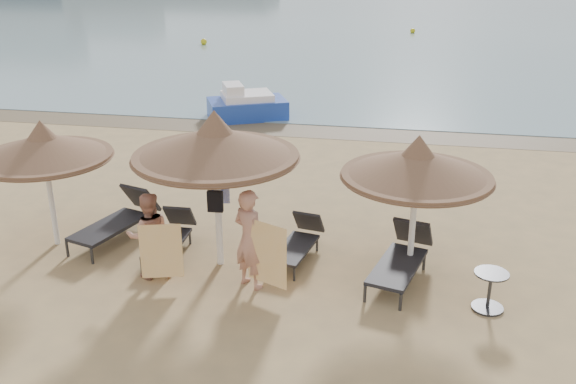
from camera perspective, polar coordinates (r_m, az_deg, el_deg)
name	(u,v)px	position (r m, az deg, el deg)	size (l,w,h in m)	color
ground	(201,275)	(11.72, -7.72, -7.29)	(160.00, 160.00, 0.00)	tan
wet_sand_strip	(293,130)	(20.19, 0.43, 5.57)	(200.00, 1.60, 0.01)	brown
palapa_left	(43,147)	(12.80, -20.92, 3.77)	(2.54, 2.54, 2.52)	white
palapa_center	(215,144)	(11.15, -6.48, 4.29)	(2.95, 2.95, 2.92)	white
palapa_right	(417,165)	(11.05, 11.42, 2.37)	(2.61, 2.61, 2.59)	white
lounger_far_left	(119,218)	(13.25, -14.81, -2.27)	(1.26, 2.17, 0.93)	#313134
lounger_near_left	(171,235)	(12.48, -10.36, -3.80)	(0.59, 1.70, 0.75)	#313134
lounger_near_right	(299,241)	(12.08, 0.96, -4.35)	(0.85, 1.73, 0.74)	#313134
lounger_far_right	(402,256)	(11.54, 10.11, -5.64)	(1.16, 2.12, 0.90)	#313134
side_table	(489,292)	(10.97, 17.46, -8.47)	(0.55, 0.55, 0.67)	#313134
person_left	(148,229)	(11.43, -12.30, -3.23)	(0.85, 0.55, 1.84)	tan
person_right	(250,231)	(10.82, -3.44, -3.51)	(0.96, 0.62, 2.08)	tan
towel_left	(161,251)	(11.11, -11.21, -5.20)	(0.70, 0.21, 1.00)	orange
towel_right	(267,254)	(10.65, -1.89, -5.53)	(0.73, 0.35, 1.12)	orange
bag_patterned	(220,192)	(11.64, -6.03, 0.01)	(0.34, 0.19, 0.41)	white
bag_dark	(215,201)	(11.35, -6.49, -0.84)	(0.28, 0.10, 0.39)	black
pedal_boat	(246,105)	(21.46, -3.73, 7.70)	(2.90, 2.40, 1.17)	#1E40AB
buoy_left	(204,42)	(36.81, -7.50, 13.10)	(0.35, 0.35, 0.35)	gold
buoy_mid	(413,31)	(41.71, 11.02, 13.89)	(0.31, 0.31, 0.31)	gold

